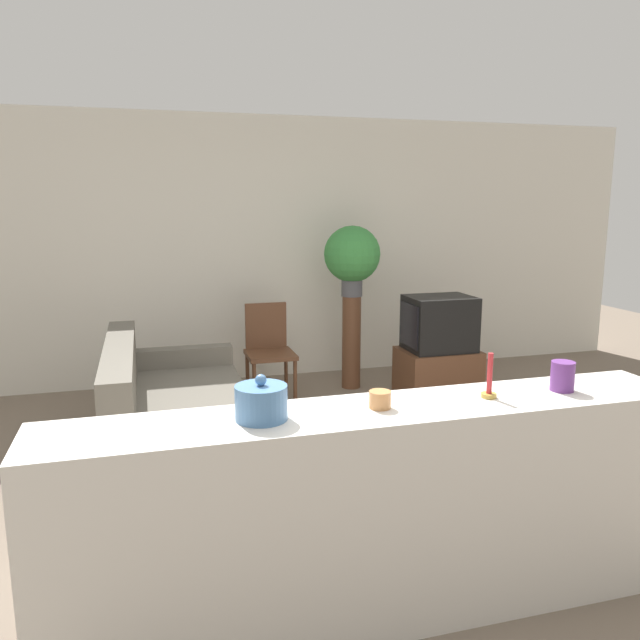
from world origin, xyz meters
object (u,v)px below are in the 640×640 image
object	(u,v)px
wooden_chair	(269,346)
decorative_bowl	(261,402)
couch	(174,419)
potted_plant	(352,256)
television	(439,323)

from	to	relation	value
wooden_chair	decorative_bowl	world-z (taller)	decorative_bowl
couch	potted_plant	size ratio (longest dim) A/B	2.74
wooden_chair	decorative_bowl	xyz separation A→B (m)	(-0.67, -3.26, 0.56)
couch	decorative_bowl	size ratio (longest dim) A/B	8.83
couch	wooden_chair	distance (m)	1.55
television	wooden_chair	size ratio (longest dim) A/B	0.69
couch	decorative_bowl	bearing A→B (deg)	-82.39
couch	decorative_bowl	xyz separation A→B (m)	(0.27, -2.05, 0.76)
wooden_chair	potted_plant	distance (m)	1.20
wooden_chair	decorative_bowl	bearing A→B (deg)	-101.66
television	wooden_chair	distance (m)	1.62
television	potted_plant	world-z (taller)	potted_plant
couch	wooden_chair	xyz separation A→B (m)	(0.95, 1.22, 0.20)
television	decorative_bowl	size ratio (longest dim) A/B	2.92
couch	decorative_bowl	world-z (taller)	decorative_bowl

